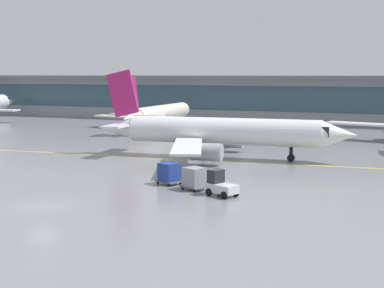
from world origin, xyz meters
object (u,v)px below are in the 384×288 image
baggage_tug (220,185)px  gate_airplane_1 (161,114)px  taxiing_regional_jet (220,132)px  cargo_dolly_lead (194,178)px  cargo_dolly_trailing (169,173)px

baggage_tug → gate_airplane_1: bearing=144.8°
taxiing_regional_jet → baggage_tug: bearing=-75.4°
baggage_tug → cargo_dolly_lead: (-2.81, 1.28, 0.16)m
gate_airplane_1 → baggage_tug: 54.42m
taxiing_regional_jet → cargo_dolly_lead: taxiing_regional_jet is taller
taxiing_regional_jet → cargo_dolly_trailing: (0.73, -16.22, -2.09)m
taxiing_regional_jet → cargo_dolly_trailing: size_ratio=12.32×
taxiing_regional_jet → cargo_dolly_lead: 18.11m
gate_airplane_1 → baggage_tug: gate_airplane_1 is taller
taxiing_regional_jet → cargo_dolly_trailing: 16.37m
baggage_tug → cargo_dolly_lead: 3.09m
gate_airplane_1 → taxiing_regional_jet: (20.96, -28.04, 0.30)m
taxiing_regional_jet → gate_airplane_1: bearing=122.2°
gate_airplane_1 → cargo_dolly_trailing: 49.32m
cargo_dolly_lead → cargo_dolly_trailing: size_ratio=1.00×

